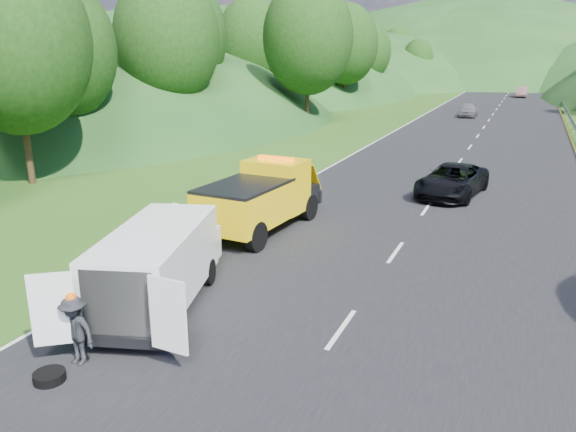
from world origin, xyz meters
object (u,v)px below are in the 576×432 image
at_px(worker, 79,364).
at_px(spare_tire, 50,382).
at_px(white_van, 159,263).
at_px(tow_truck, 262,197).
at_px(woman, 179,256).
at_px(child, 196,267).
at_px(suitcase, 136,245).
at_px(passing_suv, 451,196).

distance_m(worker, spare_tire, 0.78).
height_order(white_van, worker, white_van).
bearing_deg(worker, tow_truck, 97.03).
distance_m(tow_truck, woman, 4.14).
distance_m(child, suitcase, 2.66).
bearing_deg(spare_tire, woman, 103.30).
bearing_deg(spare_tire, suitcase, 114.95).
bearing_deg(worker, suitcase, 122.22).
height_order(tow_truck, worker, tow_truck).
xyz_separation_m(worker, passing_suv, (5.49, 18.65, 0.00)).
xyz_separation_m(woman, suitcase, (-1.59, -0.22, 0.26)).
xyz_separation_m(suitcase, spare_tire, (3.33, -7.16, -0.26)).
bearing_deg(white_van, woman, 100.38).
distance_m(spare_tire, passing_suv, 20.20).
bearing_deg(woman, spare_tire, -167.49).
xyz_separation_m(child, passing_suv, (6.26, 12.64, 0.00)).
xyz_separation_m(spare_tire, passing_suv, (5.54, 19.42, 0.00)).
distance_m(woman, worker, 6.85).
relative_size(woman, spare_tire, 2.80).
relative_size(worker, passing_suv, 0.30).
bearing_deg(white_van, child, 87.72).
distance_m(woman, spare_tire, 7.59).
bearing_deg(white_van, spare_tire, -106.56).
distance_m(woman, child, 1.19).
height_order(suitcase, passing_suv, passing_suv).
xyz_separation_m(tow_truck, worker, (0.49, -10.31, -1.31)).
relative_size(woman, child, 2.06).
height_order(child, passing_suv, passing_suv).
height_order(woman, suitcase, woman).
bearing_deg(child, white_van, -62.12).
height_order(worker, spare_tire, worker).
bearing_deg(suitcase, woman, 7.97).
bearing_deg(woman, white_van, -153.92).
bearing_deg(white_van, passing_suv, 53.83).
bearing_deg(tow_truck, passing_suv, 58.45).
distance_m(child, passing_suv, 14.11).
height_order(woman, child, woman).
height_order(tow_truck, suitcase, tow_truck).
xyz_separation_m(woman, child, (1.03, -0.61, 0.00)).
relative_size(woman, suitcase, 3.50).
bearing_deg(worker, child, 101.59).
height_order(tow_truck, woman, tow_truck).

